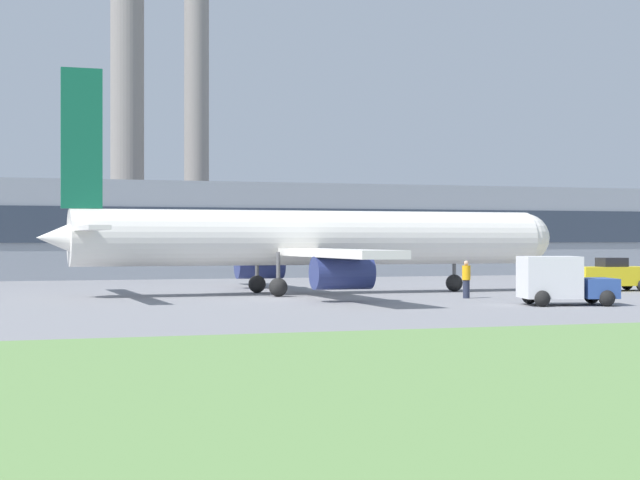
# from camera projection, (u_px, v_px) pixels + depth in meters

# --- Properties ---
(ground_plane) EXTENTS (400.00, 400.00, 0.00)m
(ground_plane) POSITION_uv_depth(u_px,v_px,m) (299.00, 299.00, 50.95)
(ground_plane) COLOR gray
(terminal_building) EXTENTS (78.54, 14.39, 20.46)m
(terminal_building) POSITION_uv_depth(u_px,v_px,m) (153.00, 224.00, 83.06)
(terminal_building) COLOR #8C939E
(terminal_building) RESTS_ON ground_plane
(smokestack_left) EXTENTS (3.98, 3.98, 44.43)m
(smokestack_left) POSITION_uv_depth(u_px,v_px,m) (127.00, 52.00, 110.89)
(smokestack_left) COLOR gray
(smokestack_left) RESTS_ON ground_plane
(smokestack_right) EXTENTS (2.98, 2.98, 39.54)m
(smokestack_right) POSITION_uv_depth(u_px,v_px,m) (197.00, 77.00, 112.14)
(smokestack_right) COLOR gray
(smokestack_right) RESTS_ON ground_plane
(airplane) EXTENTS (27.95, 26.66, 11.23)m
(airplane) POSITION_uv_depth(u_px,v_px,m) (304.00, 239.00, 55.76)
(airplane) COLOR white
(airplane) RESTS_ON ground_plane
(pushback_tug) EXTENTS (4.17, 2.47, 1.84)m
(pushback_tug) POSITION_uv_depth(u_px,v_px,m) (612.00, 276.00, 59.07)
(pushback_tug) COLOR yellow
(pushback_tug) RESTS_ON ground_plane
(baggage_truck) EXTENTS (4.41, 3.31, 2.12)m
(baggage_truck) POSITION_uv_depth(u_px,v_px,m) (560.00, 281.00, 46.32)
(baggage_truck) COLOR #2D4C93
(baggage_truck) RESTS_ON ground_plane
(ground_crew_person) EXTENTS (0.43, 0.43, 1.83)m
(ground_crew_person) POSITION_uv_depth(u_px,v_px,m) (466.00, 279.00, 51.75)
(ground_crew_person) COLOR #23283D
(ground_crew_person) RESTS_ON ground_plane
(traffic_cone_near_nose) EXTENTS (0.53, 0.53, 0.68)m
(traffic_cone_near_nose) POSITION_uv_depth(u_px,v_px,m) (533.00, 293.00, 51.05)
(traffic_cone_near_nose) COLOR black
(traffic_cone_near_nose) RESTS_ON ground_plane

